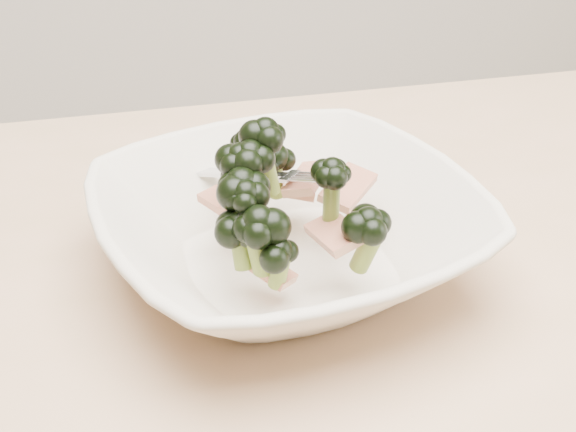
# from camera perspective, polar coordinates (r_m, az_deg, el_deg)

# --- Properties ---
(dining_table) EXTENTS (1.20, 0.80, 0.75)m
(dining_table) POSITION_cam_1_polar(r_m,az_deg,el_deg) (0.69, 4.21, -12.34)
(dining_table) COLOR tan
(dining_table) RESTS_ON ground
(broccoli_dish) EXTENTS (0.35, 0.35, 0.13)m
(broccoli_dish) POSITION_cam_1_polar(r_m,az_deg,el_deg) (0.63, -0.13, -0.79)
(broccoli_dish) COLOR beige
(broccoli_dish) RESTS_ON dining_table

